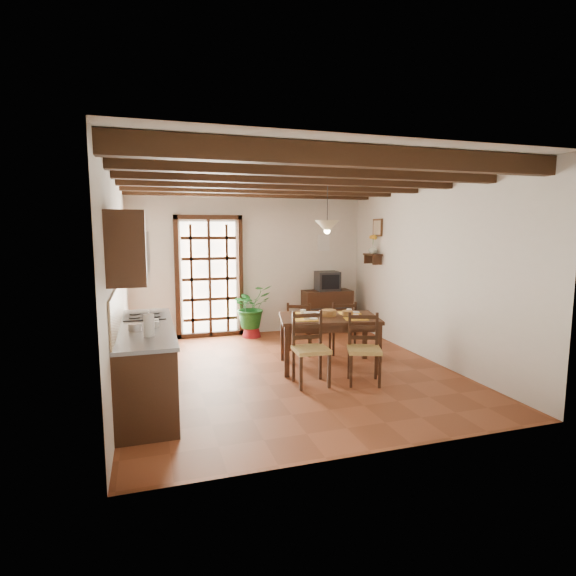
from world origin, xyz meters
name	(u,v)px	position (x,y,z in m)	size (l,w,h in m)	color
ground_plane	(290,371)	(0.00, 0.00, 0.00)	(5.00, 5.00, 0.00)	brown
room_shell	(290,244)	(0.00, 0.00, 1.82)	(4.52, 5.02, 2.81)	silver
ceiling_beams	(290,180)	(0.00, 0.00, 2.69)	(4.50, 4.34, 0.20)	black
french_door	(209,275)	(-0.80, 2.45, 1.18)	(1.26, 0.11, 2.32)	white
kitchen_counter	(146,363)	(-1.96, -0.60, 0.47)	(0.64, 2.25, 1.38)	black
upper_cabinet	(127,247)	(-2.08, -1.30, 1.85)	(0.35, 0.80, 0.70)	black
range_hood	(134,253)	(-2.05, -0.05, 1.73)	(0.38, 0.60, 0.54)	white
counter_items	(144,321)	(-1.95, -0.51, 0.96)	(0.50, 1.43, 0.25)	black
dining_table	(329,323)	(0.60, 0.01, 0.66)	(1.57, 1.20, 0.76)	#391F12
chair_near_left	(311,362)	(0.10, -0.61, 0.30)	(0.46, 0.44, 0.95)	tan
chair_near_right	(364,362)	(0.78, -0.77, 0.29)	(0.54, 0.53, 0.92)	tan
chair_far_left	(299,338)	(0.42, 0.79, 0.27)	(0.52, 0.51, 0.87)	tan
chair_far_right	(342,337)	(1.11, 0.63, 0.27)	(0.48, 0.46, 0.87)	tan
table_setting	(329,314)	(0.60, 0.01, 0.80)	(1.02, 0.68, 0.10)	yellow
table_bowl	(311,314)	(0.37, 0.12, 0.79)	(0.22, 0.22, 0.05)	white
sideboard	(327,311)	(1.49, 2.23, 0.41)	(0.96, 0.43, 0.82)	black
crt_tv	(327,281)	(1.49, 2.22, 1.01)	(0.46, 0.43, 0.37)	black
fuse_box	(324,243)	(1.50, 2.48, 1.75)	(0.25, 0.03, 0.32)	white
plant_pot	(252,331)	(-0.07, 2.17, 0.11)	(0.35, 0.35, 0.21)	maroon
potted_plant	(251,307)	(-0.07, 2.17, 0.57)	(1.89, 1.62, 2.10)	#144C19
wall_shelf	(373,257)	(2.14, 1.60, 1.51)	(0.20, 0.42, 0.20)	black
shelf_vase	(373,249)	(2.14, 1.60, 1.65)	(0.15, 0.15, 0.15)	#B2BFB2
shelf_flowers	(373,238)	(2.14, 1.60, 1.86)	(0.14, 0.14, 0.36)	yellow
framed_picture	(377,228)	(2.22, 1.60, 2.05)	(0.03, 0.32, 0.32)	brown
pendant_lamp	(327,225)	(0.60, 0.11, 2.08)	(0.36, 0.36, 0.84)	black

